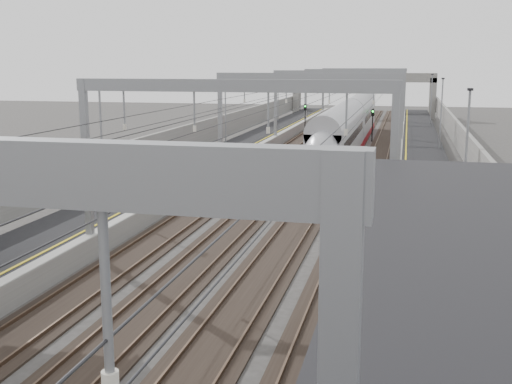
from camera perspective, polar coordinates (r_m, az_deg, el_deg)
The scene contains 11 objects.
platform_left at distance 50.11m, azimuth -4.06°, elevation 2.45°, with size 4.00×120.00×1.00m, color black.
platform_right at distance 47.93m, azimuth 14.55°, elevation 1.71°, with size 4.00×120.00×1.00m, color black.
tracks at distance 48.45m, azimuth 5.03°, elevation 1.58°, with size 11.40×140.00×0.20m.
overhead_line at distance 54.36m, azimuth 6.15°, elevation 9.08°, with size 13.00×140.00×6.60m.
overbridge at distance 102.55m, azimuth 9.54°, elevation 9.52°, with size 22.00×2.20×6.90m.
wall_left at distance 50.99m, azimuth -7.52°, elevation 3.78°, with size 0.30×120.00×3.20m, color slate.
wall_right at distance 47.96m, azimuth 18.44°, elevation 2.83°, with size 0.30×120.00×3.20m, color slate.
train at distance 60.54m, azimuth 8.20°, elevation 5.26°, with size 2.50×45.49×3.96m.
signal_green at distance 78.09m, azimuth 4.39°, elevation 7.01°, with size 0.32×0.32×3.48m.
signal_red_near at distance 70.30m, azimuth 10.33°, elevation 6.39°, with size 0.32×0.32×3.48m.
signal_red_far at distance 69.45m, azimuth 12.12°, elevation 6.27°, with size 0.32×0.32×3.48m.
Camera 1 is at (6.69, -2.30, 8.15)m, focal length 45.00 mm.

